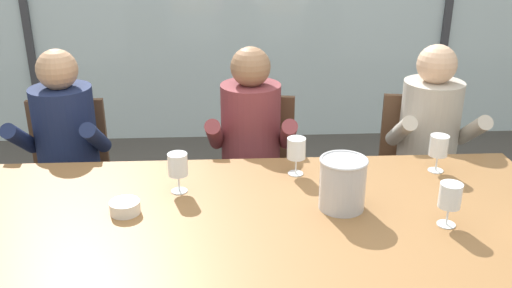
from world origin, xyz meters
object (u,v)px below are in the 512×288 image
(person_navy_polo, at_px, (63,150))
(person_beige_jumper, at_px, (432,142))
(chair_center, at_px, (418,163))
(wine_glass_by_right_taster, at_px, (450,196))
(ice_bucket_secondary, at_px, (343,183))
(tasting_bowl, at_px, (125,207))
(dining_table, at_px, (261,227))
(chair_near_curtain, at_px, (68,169))
(person_maroon_top, at_px, (251,146))
(chair_left_of_center, at_px, (256,163))
(wine_glass_by_left_taster, at_px, (178,166))
(wine_glass_center_pour, at_px, (296,150))
(wine_glass_near_bucket, at_px, (439,147))

(person_navy_polo, bearing_deg, person_beige_jumper, 1.39)
(chair_center, relative_size, wine_glass_by_right_taster, 5.13)
(ice_bucket_secondary, bearing_deg, tasting_bowl, 179.90)
(dining_table, bearing_deg, wine_glass_by_right_taster, -10.58)
(chair_center, bearing_deg, chair_near_curtain, -172.18)
(person_maroon_top, bearing_deg, wine_glass_by_right_taster, -50.09)
(chair_left_of_center, height_order, chair_center, same)
(ice_bucket_secondary, bearing_deg, wine_glass_by_left_taster, 165.15)
(wine_glass_center_pour, bearing_deg, chair_center, 36.06)
(chair_center, distance_m, person_navy_polo, 1.95)
(tasting_bowl, xyz_separation_m, wine_glass_by_left_taster, (0.20, 0.17, 0.09))
(chair_center, height_order, tasting_bowl, chair_center)
(chair_near_curtain, xyz_separation_m, person_maroon_top, (1.02, -0.14, 0.17))
(wine_glass_by_left_taster, relative_size, wine_glass_by_right_taster, 1.00)
(tasting_bowl, bearing_deg, ice_bucket_secondary, -0.10)
(chair_left_of_center, height_order, person_beige_jumper, person_beige_jumper)
(wine_glass_by_right_taster, bearing_deg, chair_left_of_center, 121.48)
(chair_center, relative_size, wine_glass_by_left_taster, 5.13)
(person_navy_polo, relative_size, tasting_bowl, 10.09)
(chair_center, xyz_separation_m, wine_glass_by_left_taster, (-1.29, -0.71, 0.34))
(wine_glass_by_left_taster, bearing_deg, tasting_bowl, -138.98)
(wine_glass_center_pour, bearing_deg, dining_table, -117.40)
(tasting_bowl, bearing_deg, wine_glass_by_left_taster, 41.02)
(wine_glass_by_right_taster, bearing_deg, ice_bucket_secondary, 157.08)
(person_maroon_top, distance_m, person_beige_jumper, 0.98)
(person_beige_jumper, xyz_separation_m, wine_glass_center_pour, (-0.80, -0.45, 0.17))
(chair_near_curtain, height_order, person_navy_polo, person_navy_polo)
(chair_center, bearing_deg, tasting_bowl, -140.76)
(tasting_bowl, height_order, wine_glass_by_left_taster, wine_glass_by_left_taster)
(dining_table, xyz_separation_m, ice_bucket_secondary, (0.33, 0.03, 0.17))
(ice_bucket_secondary, relative_size, wine_glass_by_right_taster, 1.23)
(person_maroon_top, height_order, tasting_bowl, person_maroon_top)
(chair_left_of_center, xyz_separation_m, wine_glass_by_left_taster, (-0.37, -0.76, 0.34))
(dining_table, height_order, person_maroon_top, person_maroon_top)
(tasting_bowl, distance_m, wine_glass_center_pour, 0.79)
(person_maroon_top, xyz_separation_m, wine_glass_by_left_taster, (-0.34, -0.60, 0.17))
(wine_glass_center_pour, xyz_separation_m, wine_glass_by_right_taster, (0.52, -0.48, 0.00))
(dining_table, height_order, chair_center, chair_center)
(person_maroon_top, bearing_deg, chair_center, 9.66)
(wine_glass_center_pour, bearing_deg, chair_left_of_center, 103.61)
(chair_center, height_order, person_navy_polo, person_navy_polo)
(wine_glass_near_bucket, height_order, wine_glass_center_pour, same)
(person_beige_jumper, distance_m, wine_glass_by_left_taster, 1.45)
(person_navy_polo, xyz_separation_m, tasting_bowl, (0.45, -0.77, 0.07))
(tasting_bowl, bearing_deg, chair_center, 30.66)
(person_beige_jumper, relative_size, wine_glass_near_bucket, 6.96)
(chair_center, bearing_deg, person_navy_polo, -168.13)
(dining_table, xyz_separation_m, person_beige_jumper, (0.98, 0.80, 0.02))
(dining_table, height_order, wine_glass_near_bucket, wine_glass_near_bucket)
(wine_glass_near_bucket, bearing_deg, chair_near_curtain, 162.16)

